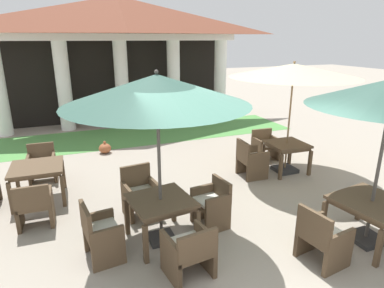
{
  "coord_description": "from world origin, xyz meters",
  "views": [
    {
      "loc": [
        -2.1,
        -3.36,
        3.16
      ],
      "look_at": [
        0.17,
        2.4,
        1.17
      ],
      "focal_mm": 30.98,
      "sensor_mm": 36.0,
      "label": 1
    }
  ],
  "objects_px": {
    "patio_chair_near_foreground_north": "(42,164)",
    "patio_table_near_foreground": "(37,170)",
    "patio_umbrella_mid_left": "(157,90)",
    "patio_chair_mid_left_south": "(189,251)",
    "patio_table_mid_right": "(287,147)",
    "patio_chair_mid_right_north": "(265,145)",
    "terracotta_urn": "(105,148)",
    "patio_chair_mid_left_north": "(140,193)",
    "patio_chair_near_foreground_south": "(34,205)",
    "patio_chair_mid_left_east": "(212,204)",
    "patio_table_far_back": "(371,206)",
    "patio_chair_mid_right_west": "(251,160)",
    "patio_table_mid_left": "(161,205)",
    "patio_chair_far_back_west": "(322,238)",
    "patio_chair_mid_left_west": "(100,234)",
    "patio_umbrella_mid_right": "(294,71)"
  },
  "relations": [
    {
      "from": "patio_chair_mid_left_north",
      "to": "patio_table_mid_right",
      "type": "xyz_separation_m",
      "value": [
        3.81,
        0.74,
        0.22
      ]
    },
    {
      "from": "patio_chair_mid_right_north",
      "to": "terracotta_urn",
      "type": "distance_m",
      "value": 4.52
    },
    {
      "from": "patio_chair_mid_left_north",
      "to": "patio_chair_mid_right_north",
      "type": "bearing_deg",
      "value": -163.3
    },
    {
      "from": "patio_table_mid_right",
      "to": "patio_table_near_foreground",
      "type": "bearing_deg",
      "value": 174.27
    },
    {
      "from": "patio_chair_mid_left_west",
      "to": "patio_umbrella_mid_left",
      "type": "bearing_deg",
      "value": 90.0
    },
    {
      "from": "patio_chair_near_foreground_south",
      "to": "patio_table_mid_left",
      "type": "relative_size",
      "value": 0.8
    },
    {
      "from": "patio_chair_near_foreground_north",
      "to": "patio_chair_mid_left_north",
      "type": "distance_m",
      "value": 2.92
    },
    {
      "from": "patio_chair_mid_right_west",
      "to": "patio_chair_far_back_west",
      "type": "height_order",
      "value": "patio_chair_mid_right_west"
    },
    {
      "from": "patio_chair_mid_right_west",
      "to": "patio_table_far_back",
      "type": "xyz_separation_m",
      "value": [
        0.39,
        -2.98,
        0.21
      ]
    },
    {
      "from": "patio_umbrella_mid_right",
      "to": "patio_table_far_back",
      "type": "xyz_separation_m",
      "value": [
        -0.58,
        -2.94,
        -1.81
      ]
    },
    {
      "from": "patio_table_near_foreground",
      "to": "patio_table_far_back",
      "type": "relative_size",
      "value": 0.87
    },
    {
      "from": "patio_umbrella_mid_left",
      "to": "patio_table_far_back",
      "type": "relative_size",
      "value": 2.35
    },
    {
      "from": "patio_chair_mid_right_west",
      "to": "patio_umbrella_mid_left",
      "type": "bearing_deg",
      "value": -54.75
    },
    {
      "from": "patio_chair_near_foreground_south",
      "to": "terracotta_urn",
      "type": "relative_size",
      "value": 2.31
    },
    {
      "from": "patio_table_mid_left",
      "to": "patio_chair_mid_left_east",
      "type": "height_order",
      "value": "patio_chair_mid_left_east"
    },
    {
      "from": "patio_chair_mid_left_west",
      "to": "patio_chair_mid_left_east",
      "type": "relative_size",
      "value": 1.07
    },
    {
      "from": "patio_umbrella_mid_right",
      "to": "terracotta_urn",
      "type": "bearing_deg",
      "value": 142.67
    },
    {
      "from": "patio_table_mid_left",
      "to": "patio_chair_mid_right_west",
      "type": "xyz_separation_m",
      "value": [
        2.71,
        1.75,
        -0.22
      ]
    },
    {
      "from": "patio_chair_near_foreground_north",
      "to": "patio_table_near_foreground",
      "type": "bearing_deg",
      "value": 90.0
    },
    {
      "from": "patio_table_mid_left",
      "to": "patio_umbrella_mid_right",
      "type": "xyz_separation_m",
      "value": [
        3.68,
        1.71,
        1.8
      ]
    },
    {
      "from": "patio_chair_near_foreground_south",
      "to": "patio_chair_mid_left_north",
      "type": "distance_m",
      "value": 1.82
    },
    {
      "from": "patio_table_near_foreground",
      "to": "patio_chair_mid_left_north",
      "type": "xyz_separation_m",
      "value": [
        1.77,
        -1.3,
        -0.23
      ]
    },
    {
      "from": "patio_chair_mid_left_west",
      "to": "patio_chair_mid_left_east",
      "type": "height_order",
      "value": "patio_chair_mid_left_west"
    },
    {
      "from": "patio_table_far_back",
      "to": "patio_chair_mid_left_south",
      "type": "bearing_deg",
      "value": 174.66
    },
    {
      "from": "patio_umbrella_mid_left",
      "to": "patio_chair_mid_right_west",
      "type": "xyz_separation_m",
      "value": [
        2.71,
        1.75,
        -2.03
      ]
    },
    {
      "from": "patio_table_near_foreground",
      "to": "patio_table_mid_right",
      "type": "height_order",
      "value": "patio_table_near_foreground"
    },
    {
      "from": "patio_table_near_foreground",
      "to": "patio_chair_mid_left_east",
      "type": "relative_size",
      "value": 1.2
    },
    {
      "from": "patio_chair_near_foreground_north",
      "to": "terracotta_urn",
      "type": "relative_size",
      "value": 2.34
    },
    {
      "from": "patio_chair_mid_left_south",
      "to": "patio_table_mid_right",
      "type": "relative_size",
      "value": 0.87
    },
    {
      "from": "patio_chair_mid_left_north",
      "to": "patio_chair_near_foreground_north",
      "type": "bearing_deg",
      "value": -60.54
    },
    {
      "from": "patio_chair_far_back_west",
      "to": "terracotta_urn",
      "type": "height_order",
      "value": "patio_chair_far_back_west"
    },
    {
      "from": "patio_chair_near_foreground_north",
      "to": "patio_chair_mid_left_east",
      "type": "distance_m",
      "value": 4.26
    },
    {
      "from": "patio_chair_near_foreground_south",
      "to": "patio_chair_mid_left_east",
      "type": "bearing_deg",
      "value": -19.53
    },
    {
      "from": "patio_umbrella_mid_left",
      "to": "patio_chair_mid_left_south",
      "type": "relative_size",
      "value": 3.44
    },
    {
      "from": "patio_chair_near_foreground_south",
      "to": "patio_table_near_foreground",
      "type": "bearing_deg",
      "value": 90.0
    },
    {
      "from": "patio_chair_mid_left_south",
      "to": "patio_chair_far_back_west",
      "type": "height_order",
      "value": "patio_chair_far_back_west"
    },
    {
      "from": "patio_chair_mid_left_south",
      "to": "terracotta_urn",
      "type": "xyz_separation_m",
      "value": [
        -0.41,
        5.69,
        -0.24
      ]
    },
    {
      "from": "patio_chair_mid_left_north",
      "to": "patio_chair_mid_right_north",
      "type": "relative_size",
      "value": 1.16
    },
    {
      "from": "patio_chair_mid_left_north",
      "to": "patio_chair_mid_left_west",
      "type": "relative_size",
      "value": 1.02
    },
    {
      "from": "patio_chair_near_foreground_north",
      "to": "patio_table_mid_right",
      "type": "relative_size",
      "value": 0.93
    },
    {
      "from": "patio_umbrella_mid_right",
      "to": "patio_chair_far_back_west",
      "type": "distance_m",
      "value": 4.06
    },
    {
      "from": "patio_chair_mid_left_south",
      "to": "patio_table_mid_right",
      "type": "distance_m",
      "value": 4.45
    },
    {
      "from": "patio_table_mid_left",
      "to": "terracotta_urn",
      "type": "height_order",
      "value": "patio_table_mid_left"
    },
    {
      "from": "patio_table_mid_left",
      "to": "patio_table_mid_right",
      "type": "relative_size",
      "value": 1.15
    },
    {
      "from": "patio_umbrella_mid_left",
      "to": "terracotta_urn",
      "type": "relative_size",
      "value": 7.56
    },
    {
      "from": "patio_table_mid_left",
      "to": "patio_table_mid_right",
      "type": "height_order",
      "value": "patio_table_mid_left"
    },
    {
      "from": "patio_table_near_foreground",
      "to": "patio_chair_near_foreground_south",
      "type": "bearing_deg",
      "value": -91.44
    },
    {
      "from": "patio_chair_mid_right_north",
      "to": "terracotta_urn",
      "type": "height_order",
      "value": "patio_chair_mid_right_north"
    },
    {
      "from": "patio_table_mid_left",
      "to": "patio_chair_far_back_west",
      "type": "height_order",
      "value": "patio_chair_far_back_west"
    },
    {
      "from": "patio_umbrella_mid_left",
      "to": "patio_chair_mid_right_north",
      "type": "height_order",
      "value": "patio_umbrella_mid_left"
    }
  ]
}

